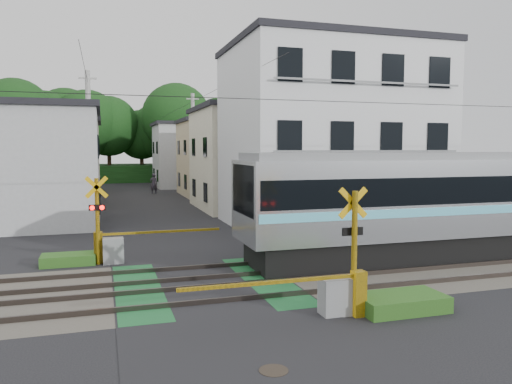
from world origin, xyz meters
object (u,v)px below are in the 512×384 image
object	(u,v)px
crossing_signal_near	(339,286)
pedestrian	(154,184)
manhole_cover	(274,371)
apartment_block	(329,136)
crossing_signal_far	(111,243)

from	to	relation	value
crossing_signal_near	pedestrian	world-z (taller)	crossing_signal_near
crossing_signal_near	manhole_cover	xyz separation A→B (m)	(-2.51, -2.42, -0.70)
apartment_block	manhole_cover	world-z (taller)	apartment_block
crossing_signal_far	pedestrian	distance (m)	26.96
manhole_cover	pedestrian	bearing A→B (deg)	87.74
crossing_signal_near	manhole_cover	size ratio (longest dim) A/B	8.79
apartment_block	pedestrian	bearing A→B (deg)	108.57
crossing_signal_far	manhole_cover	bearing A→B (deg)	-74.72
pedestrian	manhole_cover	world-z (taller)	pedestrian
pedestrian	manhole_cover	size ratio (longest dim) A/B	3.38
crossing_signal_near	pedestrian	distance (m)	33.97
pedestrian	manhole_cover	bearing A→B (deg)	90.14
crossing_signal_near	crossing_signal_far	world-z (taller)	same
crossing_signal_far	apartment_block	world-z (taller)	apartment_block
crossing_signal_near	apartment_block	xyz separation A→B (m)	(5.91, 13.15, 3.94)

